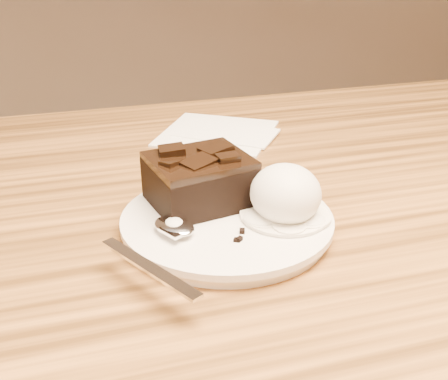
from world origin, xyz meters
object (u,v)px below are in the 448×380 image
object	(u,v)px
spoon	(174,228)
ice_cream_scoop	(286,194)
brownie	(200,183)
plate	(227,224)
napkin	(217,132)

from	to	relation	value
spoon	ice_cream_scoop	bearing A→B (deg)	-27.85
brownie	spoon	xyz separation A→B (m)	(-0.04, -0.05, -0.02)
spoon	brownie	bearing A→B (deg)	26.18
plate	spoon	xyz separation A→B (m)	(-0.06, -0.02, 0.01)
plate	spoon	world-z (taller)	spoon
ice_cream_scoop	napkin	size ratio (longest dim) A/B	0.48
brownie	napkin	size ratio (longest dim) A/B	0.63
plate	spoon	size ratio (longest dim) A/B	1.18
brownie	spoon	bearing A→B (deg)	-125.74
plate	brownie	distance (m)	0.05
napkin	ice_cream_scoop	bearing A→B (deg)	-93.12
ice_cream_scoop	spoon	size ratio (longest dim) A/B	0.41
ice_cream_scoop	napkin	xyz separation A→B (m)	(0.02, 0.29, -0.04)
plate	brownie	world-z (taller)	brownie
plate	napkin	bearing A→B (deg)	75.89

